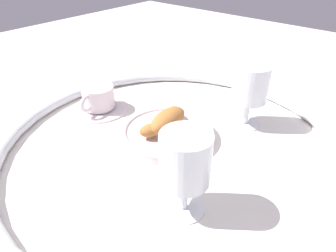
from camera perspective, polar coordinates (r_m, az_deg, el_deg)
The scene contains 7 objects.
ground_plane at distance 0.63m, azimuth 0.81°, elevation -4.06°, with size 2.20×2.20×0.00m, color silver.
table_chrome_rim at distance 0.62m, azimuth 0.82°, elevation -3.17°, with size 0.69×0.69×0.02m, color silver.
pastry_plate at distance 0.65m, azimuth 0.00°, elevation -1.29°, with size 0.19×0.19×0.02m.
croissant_large at distance 0.63m, azimuth -0.23°, elevation 1.08°, with size 0.14×0.07×0.04m.
coffee_cup_near at distance 0.77m, azimuth -12.69°, elevation 4.66°, with size 0.14×0.14×0.06m.
juice_glass_left at distance 0.44m, azimuth 3.19°, elevation -6.81°, with size 0.08×0.08×0.14m.
juice_glass_right at distance 0.68m, azimuth 14.96°, elevation 7.11°, with size 0.08×0.08×0.14m.
Camera 1 is at (-0.39, -0.32, 0.37)m, focal length 33.05 mm.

